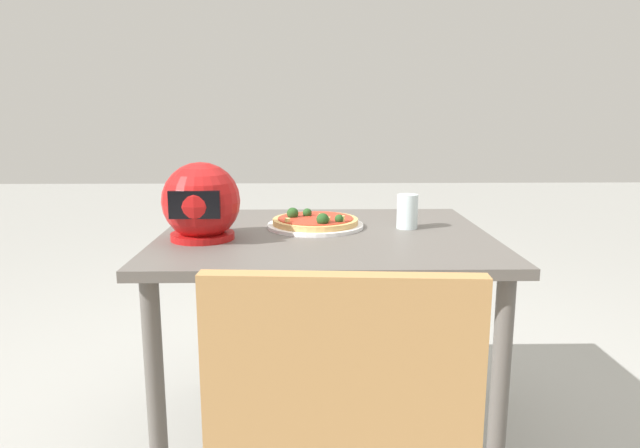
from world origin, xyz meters
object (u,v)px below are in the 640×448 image
at_px(dining_table, 325,259).
at_px(motorcycle_helmet, 201,203).
at_px(pizza, 315,220).
at_px(drinking_glass, 407,211).

relative_size(dining_table, motorcycle_helmet, 4.44).
bearing_deg(dining_table, motorcycle_helmet, 12.92).
height_order(dining_table, motorcycle_helmet, motorcycle_helmet).
height_order(dining_table, pizza, pizza).
distance_m(pizza, drinking_glass, 0.31).
xyz_separation_m(pizza, motorcycle_helmet, (0.35, 0.17, 0.09)).
bearing_deg(dining_table, pizza, -69.74).
xyz_separation_m(dining_table, motorcycle_helmet, (0.38, 0.09, 0.20)).
height_order(dining_table, drinking_glass, drinking_glass).
bearing_deg(motorcycle_helmet, dining_table, -167.08).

